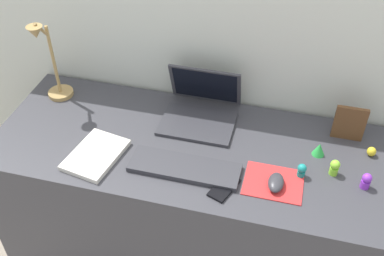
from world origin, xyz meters
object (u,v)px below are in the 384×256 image
mouse (276,183)px  cell_phone (224,188)px  notebook_pad (96,155)px  desk_lamp (50,64)px  toy_figurine_green (319,149)px  toy_figurine_yellow (372,152)px  keyboard (183,167)px  picture_frame (349,123)px  toy_figurine_teal (302,170)px  laptop (201,106)px  toy_figurine_lime (335,167)px  toy_figurine_purple (366,181)px

mouse → cell_phone: bearing=-162.3°
cell_phone → notebook_pad: 0.51m
mouse → desk_lamp: (-0.99, 0.28, 0.16)m
cell_phone → toy_figurine_green: size_ratio=2.42×
toy_figurine_yellow → toy_figurine_green: size_ratio=0.71×
keyboard → picture_frame: bearing=29.9°
toy_figurine_teal → desk_lamp: bearing=169.3°
notebook_pad → mouse: bearing=11.7°
picture_frame → toy_figurine_teal: (-0.16, -0.26, -0.05)m
laptop → toy_figurine_yellow: (0.68, -0.06, -0.03)m
toy_figurine_green → notebook_pad: bearing=-164.4°
picture_frame → toy_figurine_yellow: (0.09, -0.08, -0.06)m
toy_figurine_lime → notebook_pad: bearing=-171.1°
cell_phone → mouse: bearing=38.5°
notebook_pad → toy_figurine_yellow: size_ratio=6.39×
toy_figurine_purple → toy_figurine_lime: bearing=160.4°
laptop → mouse: size_ratio=3.12×
toy_figurine_yellow → notebook_pad: bearing=-164.9°
desk_lamp → toy_figurine_purple: (1.30, -0.20, -0.15)m
laptop → toy_figurine_yellow: 0.69m
keyboard → toy_figurine_lime: bearing=12.4°
mouse → toy_figurine_teal: (0.08, 0.07, 0.01)m
toy_figurine_purple → picture_frame: bearing=104.8°
mouse → notebook_pad: size_ratio=0.40×
toy_figurine_lime → toy_figurine_green: 0.11m
toy_figurine_lime → picture_frame: bearing=78.7°
toy_figurine_teal → toy_figurine_lime: toy_figurine_lime is taller
toy_figurine_lime → toy_figurine_teal: bearing=-159.6°
laptop → desk_lamp: desk_lamp is taller
mouse → picture_frame: picture_frame is taller
desk_lamp → toy_figurine_green: size_ratio=7.32×
toy_figurine_lime → toy_figurine_purple: size_ratio=1.02×
keyboard → notebook_pad: same height
notebook_pad → toy_figurine_green: toy_figurine_green is taller
keyboard → mouse: 0.34m
cell_phone → toy_figurine_green: bearing=61.0°
cell_phone → notebook_pad: bearing=-163.3°
keyboard → notebook_pad: size_ratio=1.71×
desk_lamp → picture_frame: bearing=2.5°
laptop → notebook_pad: laptop is taller
notebook_pad → toy_figurine_teal: size_ratio=4.27×
picture_frame → toy_figurine_lime: picture_frame is taller
mouse → notebook_pad: mouse is taller
keyboard → toy_figurine_green: (0.48, 0.21, 0.02)m
notebook_pad → picture_frame: bearing=31.0°
toy_figurine_yellow → laptop: bearing=174.6°
desk_lamp → notebook_pad: desk_lamp is taller
notebook_pad → toy_figurine_purple: (0.98, 0.10, 0.02)m
laptop → toy_figurine_lime: size_ratio=4.70×
desk_lamp → toy_figurine_lime: size_ratio=6.08×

